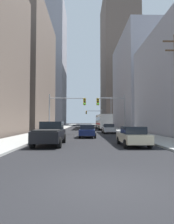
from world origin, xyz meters
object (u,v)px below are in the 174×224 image
object	(u,v)px
traffic_signal_near_left	(66,107)
city_bus	(103,121)
sedan_beige	(133,136)
pickup_truck_black	(50,133)
sedan_navy	(87,131)
traffic_signal_far_right	(95,115)
traffic_signal_near_right	(112,107)
sedan_silver	(108,128)

from	to	relation	value
traffic_signal_near_left	city_bus	bearing A→B (deg)	64.84
sedan_beige	traffic_signal_near_left	xyz separation A→B (m)	(-6.45, 14.25, 3.35)
city_bus	pickup_truck_black	world-z (taller)	city_bus
sedan_navy	city_bus	bearing A→B (deg)	79.03
sedan_navy	traffic_signal_far_right	world-z (taller)	traffic_signal_far_right
city_bus	traffic_signal_far_right	distance (m)	20.69
pickup_truck_black	sedan_navy	xyz separation A→B (m)	(3.15, 7.40, -0.16)
pickup_truck_black	traffic_signal_near_right	distance (m)	15.45
city_bus	sedan_navy	distance (m)	21.81
sedan_navy	traffic_signal_near_left	size ratio (longest dim) A/B	0.71
sedan_silver	traffic_signal_far_right	xyz separation A→B (m)	(-0.21, 33.76, 3.35)
traffic_signal_far_right	traffic_signal_near_left	bearing A→B (deg)	-100.23
pickup_truck_black	traffic_signal_near_right	world-z (taller)	traffic_signal_near_right
sedan_navy	traffic_signal_near_right	bearing A→B (deg)	56.72
pickup_truck_black	sedan_beige	distance (m)	6.56
city_bus	sedan_beige	xyz separation A→B (m)	(-0.79, -29.66, -1.16)
city_bus	sedan_beige	bearing A→B (deg)	-91.52
sedan_navy	pickup_truck_black	bearing A→B (deg)	-113.02
sedan_beige	sedan_silver	xyz separation A→B (m)	(0.25, 16.46, 0.00)
city_bus	traffic_signal_near_right	world-z (taller)	traffic_signal_near_right
pickup_truck_black	sedan_silver	world-z (taller)	pickup_truck_black
city_bus	traffic_signal_near_left	bearing A→B (deg)	-115.16
pickup_truck_black	sedan_silver	xyz separation A→B (m)	(6.75, 15.59, -0.16)
sedan_beige	traffic_signal_near_right	distance (m)	14.63
sedan_beige	traffic_signal_near_left	size ratio (longest dim) A/B	0.70
pickup_truck_black	sedan_beige	xyz separation A→B (m)	(6.50, -0.87, -0.16)
pickup_truck_black	sedan_navy	size ratio (longest dim) A/B	1.27
sedan_beige	sedan_silver	size ratio (longest dim) A/B	1.00
sedan_navy	traffic_signal_far_right	size ratio (longest dim) A/B	0.71
sedan_silver	city_bus	bearing A→B (deg)	87.67
city_bus	traffic_signal_far_right	size ratio (longest dim) A/B	1.92
city_bus	sedan_beige	world-z (taller)	city_bus
city_bus	traffic_signal_near_right	bearing A→B (deg)	-90.83
pickup_truck_black	traffic_signal_far_right	size ratio (longest dim) A/B	0.90
city_bus	sedan_beige	distance (m)	29.69
pickup_truck_black	sedan_beige	bearing A→B (deg)	-7.64
traffic_signal_near_left	traffic_signal_far_right	bearing A→B (deg)	79.77
traffic_signal_near_left	traffic_signal_near_right	size ratio (longest dim) A/B	1.00
traffic_signal_near_right	city_bus	bearing A→B (deg)	89.17
sedan_beige	sedan_silver	bearing A→B (deg)	89.12
city_bus	traffic_signal_near_right	distance (m)	15.57
city_bus	traffic_signal_near_right	xyz separation A→B (m)	(-0.22, -15.42, 2.14)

